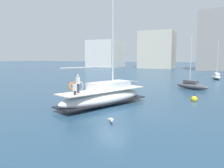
{
  "coord_description": "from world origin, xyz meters",
  "views": [
    {
      "loc": [
        7.15,
        -17.05,
        4.47
      ],
      "look_at": [
        -1.62,
        3.62,
        1.8
      ],
      "focal_mm": 36.16,
      "sensor_mm": 36.0,
      "label": 1
    }
  ],
  "objects_px": {
    "moored_sloop_near": "(192,85)",
    "seagull": "(111,119)",
    "moored_catamaran": "(216,76)",
    "mooring_buoy": "(194,99)",
    "main_sailboat": "(104,96)"
  },
  "relations": [
    {
      "from": "main_sailboat",
      "to": "moored_catamaran",
      "type": "height_order",
      "value": "main_sailboat"
    },
    {
      "from": "moored_sloop_near",
      "to": "mooring_buoy",
      "type": "relative_size",
      "value": 8.26
    },
    {
      "from": "moored_sloop_near",
      "to": "moored_catamaran",
      "type": "height_order",
      "value": "moored_catamaran"
    },
    {
      "from": "main_sailboat",
      "to": "moored_sloop_near",
      "type": "relative_size",
      "value": 1.54
    },
    {
      "from": "moored_sloop_near",
      "to": "moored_catamaran",
      "type": "relative_size",
      "value": 0.97
    },
    {
      "from": "moored_sloop_near",
      "to": "seagull",
      "type": "height_order",
      "value": "moored_sloop_near"
    },
    {
      "from": "seagull",
      "to": "moored_sloop_near",
      "type": "bearing_deg",
      "value": 78.31
    },
    {
      "from": "moored_sloop_near",
      "to": "seagull",
      "type": "relative_size",
      "value": 7.79
    },
    {
      "from": "main_sailboat",
      "to": "seagull",
      "type": "relative_size",
      "value": 11.98
    },
    {
      "from": "moored_sloop_near",
      "to": "mooring_buoy",
      "type": "bearing_deg",
      "value": -84.81
    },
    {
      "from": "moored_catamaran",
      "to": "seagull",
      "type": "bearing_deg",
      "value": -101.74
    },
    {
      "from": "moored_catamaran",
      "to": "mooring_buoy",
      "type": "xyz_separation_m",
      "value": [
        -2.83,
        -26.65,
        -0.39
      ]
    },
    {
      "from": "moored_catamaran",
      "to": "seagull",
      "type": "relative_size",
      "value": 8.07
    },
    {
      "from": "main_sailboat",
      "to": "seagull",
      "type": "height_order",
      "value": "main_sailboat"
    },
    {
      "from": "moored_sloop_near",
      "to": "seagull",
      "type": "xyz_separation_m",
      "value": [
        -4.04,
        -19.52,
        -0.34
      ]
    }
  ]
}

